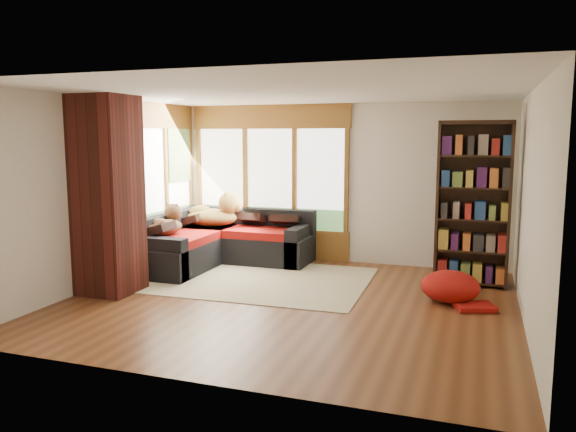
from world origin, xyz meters
The scene contains 17 objects.
floor centered at (0.00, 0.00, 0.00)m, with size 5.50×5.50×0.00m, color #562F18.
ceiling centered at (0.00, 0.00, 2.60)m, with size 5.50×5.50×0.00m, color white.
wall_back centered at (0.00, 2.50, 1.30)m, with size 5.50×0.04×2.60m, color silver.
wall_front centered at (0.00, -2.50, 1.30)m, with size 5.50×0.04×2.60m, color silver.
wall_left centered at (-2.75, 0.00, 1.30)m, with size 0.04×5.00×2.60m, color silver.
wall_right centered at (2.75, 0.00, 1.30)m, with size 0.04×5.00×2.60m, color silver.
windows_back centered at (-1.20, 2.47, 1.35)m, with size 2.82×0.10×1.90m.
windows_left centered at (-2.72, 1.20, 1.35)m, with size 0.10×2.62×1.90m.
roller_blind centered at (-2.69, 2.03, 1.75)m, with size 0.03×0.72×0.90m, color #729658.
brick_chimney centered at (-2.40, -0.35, 1.30)m, with size 0.70×0.70×2.60m, color #471914.
sectional_sofa centered at (-1.95, 1.70, 0.30)m, with size 2.20×2.20×0.80m.
area_rug centered at (-0.76, 0.89, 0.01)m, with size 3.12×2.39×0.01m, color silver.
bookshelf centered at (2.14, 1.57, 1.14)m, with size 0.98×0.33×2.28m.
pouf centered at (1.93, 0.65, 0.21)m, with size 0.73×0.73×0.39m, color #9F0C06.
dog_tan centered at (-1.97, 1.93, 0.80)m, with size 0.98×0.65×0.51m.
dog_brindle centered at (-2.35, 1.01, 0.74)m, with size 0.46×0.74×0.40m.
throw_pillows centered at (-1.92, 1.85, 0.78)m, with size 1.98×1.68×0.45m.
Camera 1 is at (2.22, -6.51, 2.06)m, focal length 35.00 mm.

